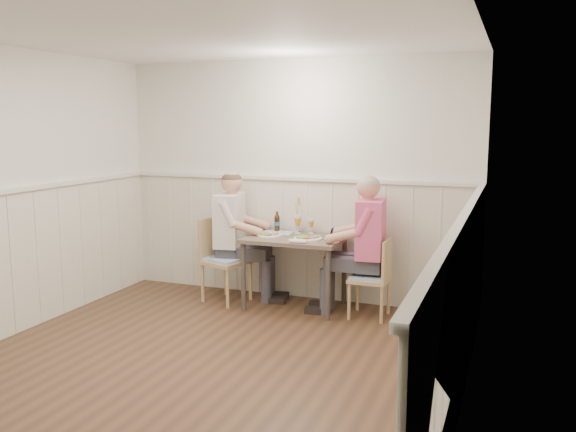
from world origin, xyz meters
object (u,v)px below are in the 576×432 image
object	(u,v)px
chair_right	(374,275)
man_in_pink	(366,256)
grass_vase	(296,216)
diner_cream	(234,245)
dining_table	(295,246)
chair_left	(222,256)
beer_bottle	(277,222)

from	to	relation	value
chair_right	man_in_pink	size ratio (longest dim) A/B	0.55
grass_vase	diner_cream	bearing A→B (deg)	-163.68
chair_right	diner_cream	xyz separation A→B (m)	(-1.59, 0.11, 0.16)
dining_table	chair_left	bearing A→B (deg)	-176.72
chair_right	grass_vase	size ratio (longest dim) A/B	1.94
dining_table	man_in_pink	bearing A→B (deg)	0.51
chair_left	man_in_pink	world-z (taller)	man_in_pink
chair_right	grass_vase	bearing A→B (deg)	162.09
chair_right	diner_cream	size ratio (longest dim) A/B	0.56
man_in_pink	beer_bottle	xyz separation A→B (m)	(-1.05, 0.24, 0.24)
chair_right	diner_cream	world-z (taller)	diner_cream
chair_right	man_in_pink	world-z (taller)	man_in_pink
dining_table	beer_bottle	distance (m)	0.43
dining_table	diner_cream	bearing A→B (deg)	175.36
diner_cream	man_in_pink	bearing A→B (deg)	-2.03
man_in_pink	chair_left	bearing A→B (deg)	-178.04
chair_left	grass_vase	xyz separation A→B (m)	(0.74, 0.30, 0.44)
grass_vase	dining_table	bearing A→B (deg)	-73.20
man_in_pink	beer_bottle	distance (m)	1.11
chair_right	grass_vase	world-z (taller)	grass_vase
chair_left	dining_table	bearing A→B (deg)	3.28
chair_right	beer_bottle	bearing A→B (deg)	165.40
chair_right	chair_left	distance (m)	1.68
dining_table	chair_right	distance (m)	0.89
dining_table	grass_vase	bearing A→B (deg)	106.80
man_in_pink	diner_cream	world-z (taller)	man_in_pink
diner_cream	grass_vase	distance (m)	0.76
dining_table	diner_cream	world-z (taller)	diner_cream
chair_left	man_in_pink	distance (m)	1.58
diner_cream	grass_vase	size ratio (longest dim) A/B	3.47
chair_right	beer_bottle	world-z (taller)	beer_bottle
beer_bottle	diner_cream	bearing A→B (deg)	-156.18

